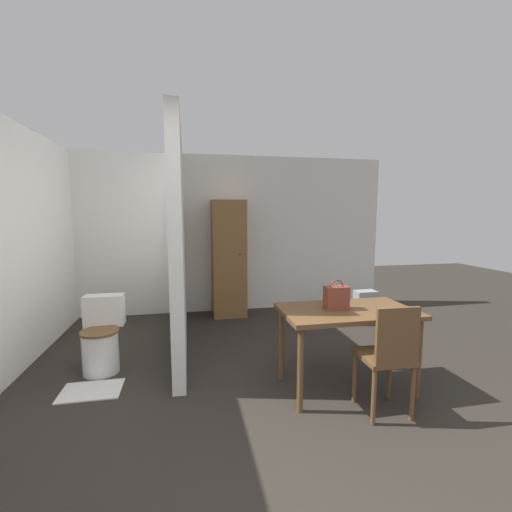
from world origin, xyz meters
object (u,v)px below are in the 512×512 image
object	(u,v)px
dining_table	(347,319)
wooden_cabinet	(229,258)
wooden_chair	(388,355)
space_heater	(365,307)
handbag	(336,298)
toilet	(102,338)

from	to	relation	value
dining_table	wooden_cabinet	world-z (taller)	wooden_cabinet
wooden_chair	dining_table	bearing A→B (deg)	106.16
wooden_cabinet	space_heater	distance (m)	2.15
handbag	space_heater	bearing A→B (deg)	53.53
dining_table	handbag	size ratio (longest dim) A/B	4.38
wooden_chair	toilet	bearing A→B (deg)	152.85
wooden_chair	space_heater	bearing A→B (deg)	66.57
dining_table	wooden_cabinet	size ratio (longest dim) A/B	0.66
handbag	space_heater	size ratio (longest dim) A/B	0.56
dining_table	space_heater	size ratio (longest dim) A/B	2.44
toilet	handbag	bearing A→B (deg)	-21.02
space_heater	wooden_chair	bearing A→B (deg)	-115.11
dining_table	toilet	bearing A→B (deg)	159.47
dining_table	wooden_chair	distance (m)	0.50
handbag	wooden_cabinet	xyz separation A→B (m)	(-0.66, 2.48, 0.05)
dining_table	handbag	bearing A→B (deg)	170.47
wooden_chair	wooden_cabinet	distance (m)	3.11
toilet	space_heater	bearing A→B (deg)	13.66
wooden_chair	wooden_cabinet	xyz separation A→B (m)	(-0.88, 2.96, 0.40)
dining_table	space_heater	world-z (taller)	dining_table
toilet	wooden_cabinet	bearing A→B (deg)	47.81
toilet	wooden_cabinet	size ratio (longest dim) A/B	0.41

